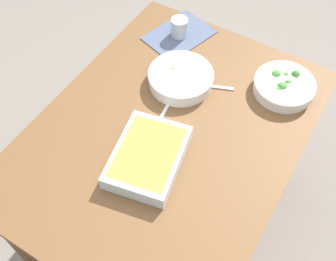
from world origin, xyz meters
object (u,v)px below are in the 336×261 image
(stew_bowl, at_px, (181,78))
(baking_dish, at_px, (148,156))
(spoon_by_broccoli, at_px, (278,82))
(fork_on_table, at_px, (162,116))
(spoon_by_stew, at_px, (205,85))
(drink_cup, at_px, (179,28))
(broccoli_bowl, at_px, (284,86))

(stew_bowl, distance_m, baking_dish, 0.38)
(spoon_by_broccoli, bearing_deg, fork_on_table, 141.38)
(spoon_by_stew, height_order, spoon_by_broccoli, same)
(drink_cup, height_order, spoon_by_stew, drink_cup)
(baking_dish, xyz_separation_m, fork_on_table, (0.19, 0.06, -0.03))
(baking_dish, distance_m, spoon_by_broccoli, 0.62)
(drink_cup, height_order, fork_on_table, drink_cup)
(stew_bowl, bearing_deg, spoon_by_broccoli, -58.84)
(spoon_by_stew, xyz_separation_m, fork_on_table, (-0.22, 0.07, -0.00))
(drink_cup, bearing_deg, spoon_by_broccoli, -94.65)
(baking_dish, height_order, spoon_by_stew, baking_dish)
(stew_bowl, relative_size, baking_dish, 0.76)
(baking_dish, bearing_deg, drink_cup, 20.88)
(spoon_by_stew, bearing_deg, stew_bowl, 111.62)
(broccoli_bowl, relative_size, fork_on_table, 1.33)
(drink_cup, relative_size, spoon_by_stew, 0.50)
(drink_cup, distance_m, fork_on_table, 0.45)
(fork_on_table, bearing_deg, drink_cup, 22.05)
(baking_dish, relative_size, fork_on_table, 1.90)
(fork_on_table, bearing_deg, spoon_by_stew, -16.79)
(baking_dish, distance_m, drink_cup, 0.65)
(drink_cup, bearing_deg, baking_dish, -159.12)
(stew_bowl, distance_m, fork_on_table, 0.19)
(baking_dish, height_order, spoon_by_broccoli, baking_dish)
(broccoli_bowl, bearing_deg, drink_cup, 82.40)
(stew_bowl, bearing_deg, drink_cup, 31.28)
(spoon_by_stew, bearing_deg, drink_cup, 49.42)
(drink_cup, xyz_separation_m, fork_on_table, (-0.42, -0.17, -0.04))
(spoon_by_stew, distance_m, spoon_by_broccoli, 0.29)
(stew_bowl, relative_size, fork_on_table, 1.44)
(drink_cup, relative_size, spoon_by_broccoli, 0.61)
(broccoli_bowl, distance_m, baking_dish, 0.60)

